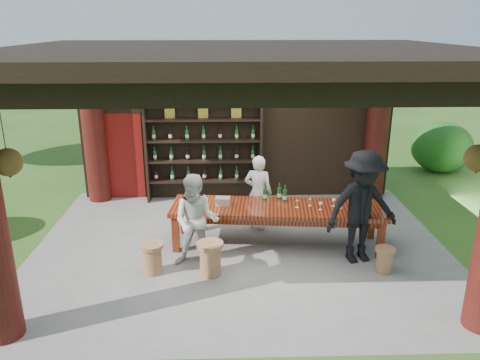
{
  "coord_description": "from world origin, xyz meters",
  "views": [
    {
      "loc": [
        -0.25,
        -7.63,
        3.86
      ],
      "look_at": [
        0.0,
        0.4,
        1.15
      ],
      "focal_mm": 35.0,
      "sensor_mm": 36.0,
      "label": 1
    }
  ],
  "objects_px": {
    "wine_shelf": "(204,151)",
    "guest_woman": "(196,221)",
    "napkin_basket": "(223,201)",
    "tasting_table": "(277,212)",
    "guest_man": "(362,207)",
    "stool_near_right": "(384,259)",
    "stool_near_left": "(210,258)",
    "stool_far_left": "(152,257)",
    "host": "(258,193)"
  },
  "relations": [
    {
      "from": "wine_shelf",
      "to": "guest_woman",
      "type": "distance_m",
      "value": 3.08
    },
    {
      "from": "napkin_basket",
      "to": "tasting_table",
      "type": "bearing_deg",
      "value": -6.0
    },
    {
      "from": "wine_shelf",
      "to": "guest_man",
      "type": "xyz_separation_m",
      "value": [
        2.73,
        -2.99,
        -0.17
      ]
    },
    {
      "from": "stool_near_right",
      "to": "guest_man",
      "type": "distance_m",
      "value": 0.91
    },
    {
      "from": "wine_shelf",
      "to": "stool_near_left",
      "type": "height_order",
      "value": "wine_shelf"
    },
    {
      "from": "tasting_table",
      "to": "napkin_basket",
      "type": "height_order",
      "value": "napkin_basket"
    },
    {
      "from": "stool_near_right",
      "to": "napkin_basket",
      "type": "relative_size",
      "value": 1.64
    },
    {
      "from": "stool_far_left",
      "to": "host",
      "type": "height_order",
      "value": "host"
    },
    {
      "from": "wine_shelf",
      "to": "stool_near_right",
      "type": "xyz_separation_m",
      "value": [
        3.04,
        -3.4,
        -0.92
      ]
    },
    {
      "from": "stool_far_left",
      "to": "guest_woman",
      "type": "distance_m",
      "value": 0.91
    },
    {
      "from": "host",
      "to": "guest_woman",
      "type": "relative_size",
      "value": 0.95
    },
    {
      "from": "stool_near_right",
      "to": "stool_far_left",
      "type": "height_order",
      "value": "stool_far_left"
    },
    {
      "from": "napkin_basket",
      "to": "guest_man",
      "type": "bearing_deg",
      "value": -17.79
    },
    {
      "from": "wine_shelf",
      "to": "stool_far_left",
      "type": "relative_size",
      "value": 5.02
    },
    {
      "from": "wine_shelf",
      "to": "guest_man",
      "type": "height_order",
      "value": "wine_shelf"
    },
    {
      "from": "host",
      "to": "tasting_table",
      "type": "bearing_deg",
      "value": 128.42
    },
    {
      "from": "guest_woman",
      "to": "guest_man",
      "type": "bearing_deg",
      "value": 7.32
    },
    {
      "from": "tasting_table",
      "to": "guest_woman",
      "type": "height_order",
      "value": "guest_woman"
    },
    {
      "from": "tasting_table",
      "to": "stool_near_left",
      "type": "distance_m",
      "value": 1.6
    },
    {
      "from": "wine_shelf",
      "to": "guest_woman",
      "type": "xyz_separation_m",
      "value": [
        -0.0,
        -3.06,
        -0.35
      ]
    },
    {
      "from": "stool_near_left",
      "to": "wine_shelf",
      "type": "bearing_deg",
      "value": 93.75
    },
    {
      "from": "wine_shelf",
      "to": "stool_near_left",
      "type": "bearing_deg",
      "value": -86.25
    },
    {
      "from": "tasting_table",
      "to": "stool_far_left",
      "type": "bearing_deg",
      "value": -155.71
    },
    {
      "from": "stool_near_left",
      "to": "stool_far_left",
      "type": "bearing_deg",
      "value": 174.7
    },
    {
      "from": "stool_far_left",
      "to": "napkin_basket",
      "type": "height_order",
      "value": "napkin_basket"
    },
    {
      "from": "guest_man",
      "to": "napkin_basket",
      "type": "xyz_separation_m",
      "value": [
        -2.3,
        0.74,
        -0.15
      ]
    },
    {
      "from": "host",
      "to": "guest_woman",
      "type": "bearing_deg",
      "value": 68.2
    },
    {
      "from": "tasting_table",
      "to": "guest_woman",
      "type": "bearing_deg",
      "value": -153.25
    },
    {
      "from": "guest_man",
      "to": "stool_near_right",
      "type": "bearing_deg",
      "value": -66.18
    },
    {
      "from": "stool_far_left",
      "to": "napkin_basket",
      "type": "bearing_deg",
      "value": 42.73
    },
    {
      "from": "tasting_table",
      "to": "stool_far_left",
      "type": "relative_size",
      "value": 7.49
    },
    {
      "from": "stool_near_right",
      "to": "wine_shelf",
      "type": "bearing_deg",
      "value": 131.75
    },
    {
      "from": "stool_near_left",
      "to": "stool_far_left",
      "type": "relative_size",
      "value": 1.09
    },
    {
      "from": "stool_near_right",
      "to": "guest_man",
      "type": "relative_size",
      "value": 0.22
    },
    {
      "from": "stool_far_left",
      "to": "guest_man",
      "type": "height_order",
      "value": "guest_man"
    },
    {
      "from": "stool_near_right",
      "to": "guest_woman",
      "type": "distance_m",
      "value": 3.11
    },
    {
      "from": "stool_near_left",
      "to": "guest_woman",
      "type": "bearing_deg",
      "value": 124.12
    },
    {
      "from": "wine_shelf",
      "to": "guest_man",
      "type": "bearing_deg",
      "value": -47.62
    },
    {
      "from": "stool_near_left",
      "to": "guest_woman",
      "type": "xyz_separation_m",
      "value": [
        -0.23,
        0.33,
        0.49
      ]
    },
    {
      "from": "wine_shelf",
      "to": "tasting_table",
      "type": "xyz_separation_m",
      "value": [
        1.4,
        -2.35,
        -0.5
      ]
    },
    {
      "from": "host",
      "to": "napkin_basket",
      "type": "bearing_deg",
      "value": 58.19
    },
    {
      "from": "stool_near_left",
      "to": "stool_far_left",
      "type": "xyz_separation_m",
      "value": [
        -0.94,
        0.09,
        -0.02
      ]
    },
    {
      "from": "host",
      "to": "stool_far_left",
      "type": "bearing_deg",
      "value": 58.66
    },
    {
      "from": "napkin_basket",
      "to": "wine_shelf",
      "type": "bearing_deg",
      "value": 100.7
    },
    {
      "from": "tasting_table",
      "to": "host",
      "type": "height_order",
      "value": "host"
    },
    {
      "from": "host",
      "to": "guest_man",
      "type": "relative_size",
      "value": 0.77
    },
    {
      "from": "stool_near_left",
      "to": "napkin_basket",
      "type": "xyz_separation_m",
      "value": [
        0.2,
        1.14,
        0.52
      ]
    },
    {
      "from": "tasting_table",
      "to": "stool_near_left",
      "type": "height_order",
      "value": "tasting_table"
    },
    {
      "from": "guest_woman",
      "to": "guest_man",
      "type": "distance_m",
      "value": 2.74
    },
    {
      "from": "napkin_basket",
      "to": "guest_woman",
      "type": "bearing_deg",
      "value": -118.0
    }
  ]
}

